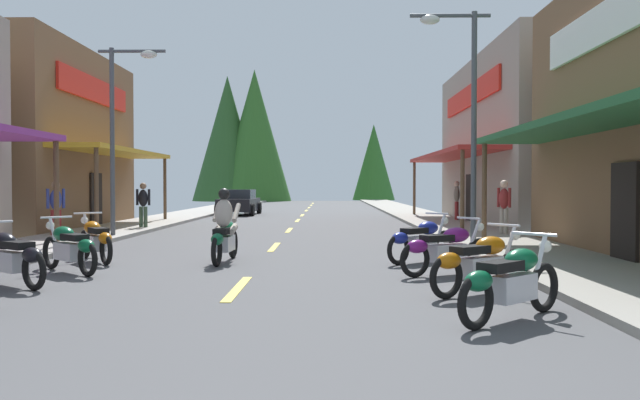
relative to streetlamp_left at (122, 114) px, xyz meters
name	(u,v)px	position (x,y,z in m)	size (l,w,h in m)	color
ground	(294,226)	(4.80, 6.94, -3.84)	(9.43, 79.27, 0.10)	#4C4C4F
sidewalk_left	(147,223)	(-1.30, 6.94, -3.73)	(2.78, 79.27, 0.12)	#9E9991
sidewalk_right	(442,223)	(10.91, 6.94, -3.73)	(2.78, 79.27, 0.12)	gray
centerline_dashes	(300,218)	(4.80, 11.78, -3.78)	(0.16, 55.27, 0.01)	#E0C64C
storefront_left_far	(0,140)	(-6.34, 4.88, -0.43)	(9.15, 9.60, 6.73)	brown
storefront_right_far	(569,142)	(16.48, 7.94, -0.30)	(10.22, 13.46, 6.98)	gray
streetlamp_left	(122,114)	(0.00, 0.00, 0.00)	(2.03, 0.30, 5.77)	#474C51
streetlamp_right	(462,95)	(9.61, -2.90, 0.14)	(2.03, 0.30, 6.02)	#474C51
motorcycle_parked_right_0	(511,280)	(8.43, -11.33, -3.30)	(1.65, 1.52, 1.04)	black
motorcycle_parked_right_1	(480,262)	(8.50, -9.48, -3.30)	(1.79, 1.33, 1.04)	black
motorcycle_parked_right_2	(446,248)	(8.38, -7.46, -3.30)	(1.90, 1.16, 1.04)	black
motorcycle_parked_right_3	(421,239)	(8.19, -5.61, -3.30)	(1.65, 1.51, 1.04)	black
motorcycle_parked_left_2	(11,256)	(1.10, -8.84, -3.30)	(1.78, 1.35, 1.04)	black
motorcycle_parked_left_3	(69,247)	(1.41, -7.32, -3.30)	(1.65, 1.52, 1.04)	black
motorcycle_parked_left_4	(95,239)	(1.26, -5.62, -3.30)	(1.37, 1.77, 1.04)	black
rider_cruising_lead	(225,232)	(4.04, -5.72, -3.13)	(0.60, 2.14, 1.57)	black
pedestrian_by_shop	(56,205)	(-2.04, -0.03, -2.76)	(0.43, 0.44, 1.76)	maroon
pedestrian_browsing	(457,198)	(11.84, 8.59, -2.73)	(0.27, 0.57, 1.82)	maroon
pedestrian_waiting	(143,203)	(-0.45, 3.57, -2.79)	(0.55, 0.34, 1.72)	#3F593F
pedestrian_strolling	(504,204)	(11.68, 0.64, -2.74)	(0.40, 0.51, 1.79)	#B2A599
parked_car_curbside	(239,202)	(1.29, 15.50, -3.10)	(2.13, 4.33, 1.40)	black
treeline_backdrop	(255,143)	(-1.55, 47.43, 2.36)	(21.47, 10.51, 13.62)	#2E6823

